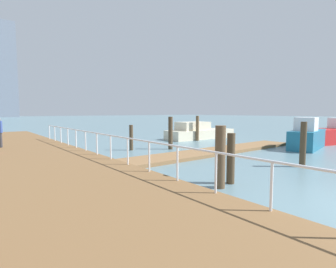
{
  "coord_description": "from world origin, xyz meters",
  "views": [
    {
      "loc": [
        -8.07,
        -1.35,
        2.47
      ],
      "look_at": [
        -1.21,
        7.37,
        1.52
      ],
      "focal_mm": 27.34,
      "sensor_mm": 36.0,
      "label": 1
    }
  ],
  "objects": [
    {
      "name": "ground_plane",
      "position": [
        0.0,
        20.0,
        0.0
      ],
      "size": [
        300.0,
        300.0,
        0.0
      ],
      "primitive_type": "plane",
      "color": "slate"
    },
    {
      "name": "floating_dock",
      "position": [
        3.62,
        8.97,
        0.09
      ],
      "size": [
        14.24,
        2.0,
        0.18
      ],
      "primitive_type": "cube",
      "color": "olive",
      "rests_on": "ground_plane"
    },
    {
      "name": "boardwalk_railing",
      "position": [
        -3.15,
        8.23,
        1.23
      ],
      "size": [
        0.06,
        22.81,
        1.08
      ],
      "color": "white",
      "rests_on": "boardwalk"
    },
    {
      "name": "dock_piling_0",
      "position": [
        2.5,
        11.81,
        1.08
      ],
      "size": [
        0.29,
        0.29,
        2.16
      ],
      "primitive_type": "cylinder",
      "color": "#473826",
      "rests_on": "ground_plane"
    },
    {
      "name": "dock_piling_1",
      "position": [
        7.49,
        14.33,
        1.07
      ],
      "size": [
        0.27,
        0.27,
        2.15
      ],
      "primitive_type": "cylinder",
      "color": "brown",
      "rests_on": "ground_plane"
    },
    {
      "name": "dock_piling_2",
      "position": [
        3.76,
        3.85,
        1.02
      ],
      "size": [
        0.26,
        0.26,
        2.04
      ],
      "primitive_type": "cylinder",
      "color": "#473826",
      "rests_on": "ground_plane"
    },
    {
      "name": "dock_piling_3",
      "position": [
        0.23,
        13.05,
        0.82
      ],
      "size": [
        0.24,
        0.24,
        1.64
      ],
      "primitive_type": "cylinder",
      "color": "#473826",
      "rests_on": "ground_plane"
    },
    {
      "name": "dock_piling_4",
      "position": [
        -1.69,
        4.03,
        1.02
      ],
      "size": [
        0.34,
        0.34,
        2.04
      ],
      "primitive_type": "cylinder",
      "color": "brown",
      "rests_on": "ground_plane"
    },
    {
      "name": "dock_piling_5",
      "position": [
        -0.99,
        4.14,
        0.88
      ],
      "size": [
        0.28,
        0.28,
        1.75
      ],
      "primitive_type": "cylinder",
      "color": "#473826",
      "rests_on": "ground_plane"
    },
    {
      "name": "moored_boat_1",
      "position": [
        8.8,
        15.48,
        0.6
      ],
      "size": [
        6.98,
        2.44,
        1.57
      ],
      "color": "beige",
      "rests_on": "ground_plane"
    },
    {
      "name": "moored_boat_2",
      "position": [
        10.01,
        6.35,
        0.78
      ],
      "size": [
        4.81,
        2.44,
        2.12
      ],
      "color": "#1E6B8C",
      "rests_on": "ground_plane"
    },
    {
      "name": "skyline_tower_3",
      "position": [
        7.68,
        146.08,
        22.51
      ],
      "size": [
        9.02,
        10.77,
        45.01
      ],
      "primitive_type": "cube",
      "rotation": [
        0.0,
        0.0,
        0.03
      ],
      "color": "slate",
      "rests_on": "ground_plane"
    }
  ]
}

